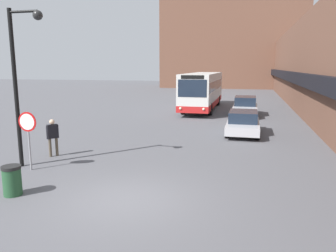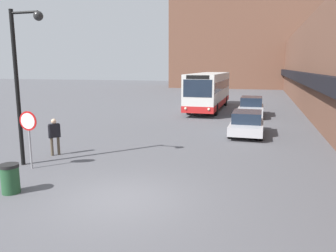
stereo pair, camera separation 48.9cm
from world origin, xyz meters
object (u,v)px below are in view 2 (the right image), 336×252
parked_car_middle (251,106)px  street_lamp (22,71)px  stop_sign (29,127)px  trash_bin (10,178)px  pedestrian (54,133)px  parked_car_front (247,123)px  city_bus (209,90)px

parked_car_middle → street_lamp: 18.76m
stop_sign → trash_bin: size_ratio=2.41×
pedestrian → trash_bin: size_ratio=1.77×
stop_sign → pedestrian: stop_sign is taller
parked_car_front → parked_car_middle: (-0.00, 7.82, 0.07)m
pedestrian → trash_bin: pedestrian is taller
parked_car_middle → stop_sign: size_ratio=1.98×
parked_car_middle → street_lamp: street_lamp is taller
parked_car_front → street_lamp: bearing=-133.4°
stop_sign → trash_bin: bearing=-65.3°
stop_sign → street_lamp: size_ratio=0.37×
stop_sign → parked_car_front: bearing=49.1°
stop_sign → street_lamp: (-0.39, 0.36, 2.16)m
parked_car_front → pedestrian: bearing=-139.0°
pedestrian → trash_bin: bearing=-123.0°
city_bus → trash_bin: city_bus is taller
parked_car_middle → trash_bin: parked_car_middle is taller
parked_car_middle → street_lamp: (-8.27, -16.56, 3.05)m
city_bus → street_lamp: size_ratio=1.92×
parked_car_middle → trash_bin: bearing=-109.5°
parked_car_front → parked_car_middle: bearing=90.0°
city_bus → trash_bin: 22.38m
city_bus → parked_car_front: bearing=-69.9°
parked_car_front → parked_car_middle: parked_car_middle is taller
pedestrian → city_bus: bearing=26.3°
pedestrian → stop_sign: bearing=-132.4°
trash_bin → parked_car_middle: bearing=70.5°
parked_car_middle → street_lamp: bearing=-116.5°
parked_car_middle → stop_sign: bearing=-115.0°
parked_car_front → city_bus: bearing=110.1°
parked_car_middle → pedestrian: (-8.16, -14.91, 0.25)m
stop_sign → trash_bin: stop_sign is taller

